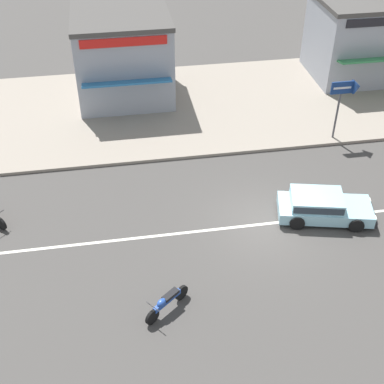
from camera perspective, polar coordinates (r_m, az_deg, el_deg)
ground_plane at (r=21.77m, az=7.88°, el=-3.38°), size 160.00×160.00×0.00m
lane_centre_stripe at (r=21.76m, az=7.88°, el=-3.38°), size 50.40×0.14×0.01m
kerb_strip at (r=29.84m, az=2.57°, el=9.38°), size 68.00×10.00×0.15m
hatchback_pale_blue_2 at (r=22.14m, az=13.68°, el=-1.43°), size 4.10×2.43×1.10m
motorcycle_1 at (r=18.13m, az=-2.71°, el=-11.64°), size 1.59×1.30×0.80m
arrow_signboard at (r=26.54m, az=16.69°, el=10.39°), size 1.44×0.68×3.05m
shopfront_mid_block at (r=33.92m, az=18.58°, el=15.45°), size 6.72×5.44×4.54m
shopfront_far_kios at (r=30.01m, az=-7.37°, el=14.28°), size 5.09×5.93×4.56m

